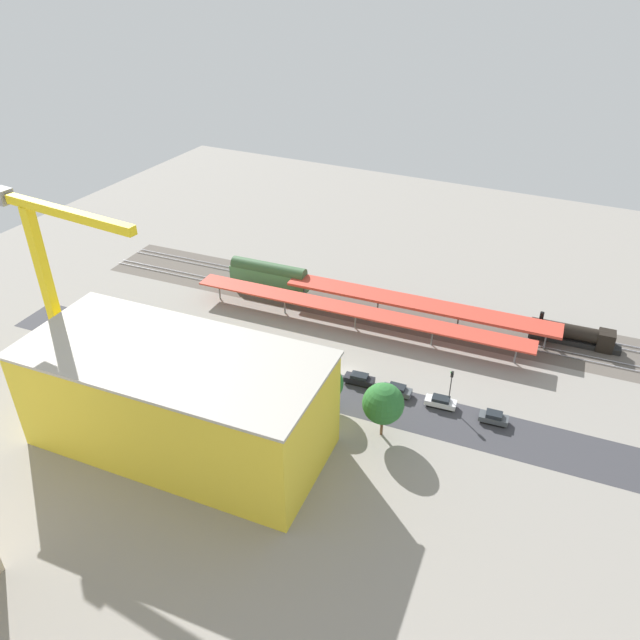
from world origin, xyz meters
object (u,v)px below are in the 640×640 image
at_px(street_tree_2, 325,383).
at_px(street_tree_5, 225,353).
at_px(parked_car_5, 283,358).
at_px(tower_crane, 55,285).
at_px(parked_car_2, 397,390).
at_px(street_tree_4, 383,404).
at_px(parked_car_1, 441,402).
at_px(box_truck_1, 295,397).
at_px(street_tree_0, 127,328).
at_px(street_tree_3, 134,332).
at_px(freight_coach_far, 269,275).
at_px(parked_car_0, 494,418).
at_px(parked_car_4, 319,366).
at_px(platform_canopy_near, 356,311).
at_px(street_tree_1, 140,327).
at_px(box_truck_0, 220,368).
at_px(traffic_light, 451,383).
at_px(locomotive, 576,335).
at_px(construction_building, 178,401).
at_px(platform_canopy_far, 418,304).
at_px(parked_car_3, 359,379).

xyz_separation_m(street_tree_2, street_tree_5, (17.42, 0.00, 0.12)).
bearing_deg(parked_car_5, tower_crane, 39.73).
xyz_separation_m(parked_car_2, street_tree_4, (-1.11, 9.47, 4.84)).
height_order(parked_car_1, street_tree_5, street_tree_5).
xyz_separation_m(box_truck_1, street_tree_4, (-13.89, 0.16, 3.93)).
bearing_deg(street_tree_0, tower_crane, 87.27).
bearing_deg(street_tree_3, freight_coach_far, -104.71).
relative_size(parked_car_5, street_tree_0, 0.61).
height_order(parked_car_5, street_tree_2, street_tree_2).
distance_m(parked_car_0, street_tree_2, 24.83).
xyz_separation_m(parked_car_4, street_tree_2, (-5.02, 7.99, 3.78)).
bearing_deg(box_truck_1, platform_canopy_near, -88.94).
distance_m(platform_canopy_near, parked_car_0, 31.73).
bearing_deg(street_tree_1, freight_coach_far, -103.71).
xyz_separation_m(street_tree_4, street_tree_5, (27.04, -1.77, -0.88)).
distance_m(parked_car_0, street_tree_1, 57.27).
relative_size(box_truck_0, traffic_light, 1.56).
height_order(parked_car_1, traffic_light, traffic_light).
height_order(locomotive, parked_car_5, locomotive).
bearing_deg(box_truck_0, parked_car_4, -147.69).
xyz_separation_m(construction_building, street_tree_5, (2.81, -15.17, -2.58)).
bearing_deg(freight_coach_far, parked_car_1, 153.64).
bearing_deg(parked_car_2, platform_canopy_far, -79.58).
height_order(platform_canopy_far, traffic_light, traffic_light).
relative_size(parked_car_0, traffic_light, 0.69).
distance_m(parked_car_1, parked_car_4, 20.38).
bearing_deg(street_tree_5, parked_car_3, -158.61).
bearing_deg(construction_building, parked_car_4, -115.99).
bearing_deg(box_truck_1, parked_car_1, -154.18).
xyz_separation_m(platform_canopy_far, street_tree_3, (38.46, 30.99, 0.96)).
bearing_deg(box_truck_0, tower_crane, 34.94).
height_order(locomotive, street_tree_3, street_tree_3).
bearing_deg(box_truck_1, street_tree_3, 0.52).
bearing_deg(freight_coach_far, construction_building, 104.59).
bearing_deg(street_tree_1, street_tree_4, 179.00).
bearing_deg(street_tree_4, street_tree_3, 0.15).
bearing_deg(tower_crane, parked_car_0, -160.95).
distance_m(platform_canopy_near, construction_building, 39.03).
relative_size(platform_canopy_near, street_tree_5, 8.75).
relative_size(street_tree_4, traffic_light, 1.36).
height_order(parked_car_3, street_tree_2, street_tree_2).
xyz_separation_m(street_tree_0, traffic_light, (-51.70, -10.35, -1.07)).
relative_size(platform_canopy_far, parked_car_1, 10.44).
xyz_separation_m(platform_canopy_far, parked_car_3, (2.32, 21.40, -3.18)).
height_order(parked_car_0, street_tree_2, street_tree_2).
relative_size(platform_canopy_near, parked_car_5, 12.79).
bearing_deg(street_tree_0, box_truck_0, -175.65).
relative_size(platform_canopy_near, street_tree_3, 7.67).
relative_size(locomotive, tower_crane, 0.48).
xyz_separation_m(platform_canopy_far, box_truck_1, (8.85, 30.72, -2.31)).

